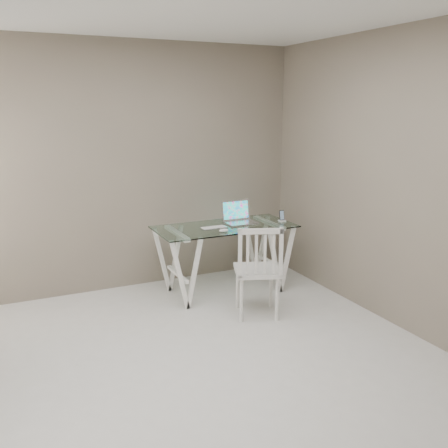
% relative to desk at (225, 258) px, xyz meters
% --- Properties ---
extents(room, '(4.50, 4.52, 2.71)m').
position_rel_desk_xyz_m(room, '(-0.98, -1.60, 1.33)').
color(room, beige).
rests_on(room, ground).
extents(desk, '(1.50, 0.70, 0.75)m').
position_rel_desk_xyz_m(desk, '(0.00, 0.00, 0.00)').
color(desk, silver).
rests_on(desk, ground).
extents(chair, '(0.55, 0.55, 0.93)m').
position_rel_desk_xyz_m(chair, '(-0.01, -0.77, 0.13)').
color(chair, silver).
rests_on(chair, ground).
extents(laptop, '(0.34, 0.27, 0.24)m').
position_rel_desk_xyz_m(laptop, '(0.22, 0.09, 0.42)').
color(laptop, silver).
rests_on(laptop, desk).
extents(keyboard, '(0.28, 0.12, 0.01)m').
position_rel_desk_xyz_m(keyboard, '(-0.14, -0.02, 0.37)').
color(keyboard, silver).
rests_on(keyboard, desk).
extents(mouse, '(0.10, 0.06, 0.03)m').
position_rel_desk_xyz_m(mouse, '(-0.12, -0.22, 0.38)').
color(mouse, white).
rests_on(mouse, desk).
extents(phone_dock, '(0.07, 0.07, 0.13)m').
position_rel_desk_xyz_m(phone_dock, '(0.68, -0.07, 0.40)').
color(phone_dock, white).
rests_on(phone_dock, desk).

